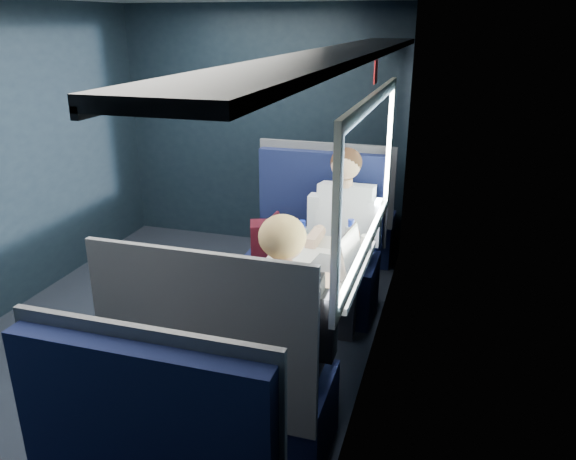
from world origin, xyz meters
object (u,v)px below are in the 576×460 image
(seat_row_front, at_px, (338,219))
(laptop, at_px, (340,259))
(woman, at_px, (286,323))
(table, at_px, (308,276))
(seat_bay_far, at_px, (228,387))
(seat_bay_near, at_px, (312,255))
(cup, at_px, (366,242))
(bottle_small, at_px, (350,240))
(man, at_px, (342,230))

(seat_row_front, bearing_deg, laptop, -78.17)
(seat_row_front, relative_size, woman, 0.88)
(table, relative_size, seat_bay_far, 0.79)
(table, bearing_deg, seat_row_front, 95.80)
(seat_bay_near, distance_m, woman, 1.62)
(seat_bay_far, height_order, laptop, seat_bay_far)
(seat_row_front, bearing_deg, cup, -71.72)
(seat_row_front, bearing_deg, seat_bay_near, -90.93)
(bottle_small, bearing_deg, seat_bay_near, 121.82)
(seat_bay_far, bearing_deg, laptop, 65.83)
(woman, relative_size, cup, 14.09)
(table, distance_m, cup, 0.47)
(seat_bay_far, xyz_separation_m, bottle_small, (0.40, 1.07, 0.43))
(table, relative_size, woman, 0.76)
(woman, height_order, bottle_small, woman)
(woman, bearing_deg, seat_bay_near, 99.56)
(seat_bay_near, height_order, laptop, seat_bay_near)
(seat_bay_near, xyz_separation_m, seat_row_front, (0.02, 0.93, -0.01))
(seat_bay_near, relative_size, seat_bay_far, 1.00)
(seat_bay_near, distance_m, man, 0.43)
(table, height_order, bottle_small, bottle_small)
(seat_row_front, bearing_deg, man, -77.17)
(table, distance_m, woman, 0.71)
(man, bearing_deg, cup, -57.12)
(seat_row_front, relative_size, bottle_small, 4.71)
(bottle_small, distance_m, cup, 0.18)
(seat_bay_far, relative_size, woman, 0.95)
(woman, height_order, laptop, woman)
(woman, distance_m, laptop, 0.70)
(man, relative_size, laptop, 3.65)
(seat_bay_near, bearing_deg, cup, -46.59)
(laptop, bearing_deg, woman, -100.90)
(table, distance_m, seat_bay_near, 0.92)
(table, relative_size, bottle_small, 4.06)
(seat_bay_near, xyz_separation_m, laptop, (0.40, -0.89, 0.39))
(table, distance_m, laptop, 0.25)
(bottle_small, relative_size, cup, 2.63)
(woman, height_order, cup, woman)
(seat_row_front, height_order, bottle_small, seat_row_front)
(laptop, height_order, bottle_small, laptop)
(man, bearing_deg, table, -95.52)
(cup, bearing_deg, laptop, -105.01)
(seat_bay_far, height_order, seat_row_front, seat_bay_far)
(table, height_order, seat_bay_far, seat_bay_far)
(seat_row_front, distance_m, man, 1.17)
(woman, relative_size, bottle_small, 5.37)
(seat_row_front, xyz_separation_m, cup, (0.48, -1.45, 0.38))
(table, xyz_separation_m, woman, (0.07, -0.71, 0.06))
(man, bearing_deg, seat_bay_far, -99.03)
(table, distance_m, man, 0.70)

